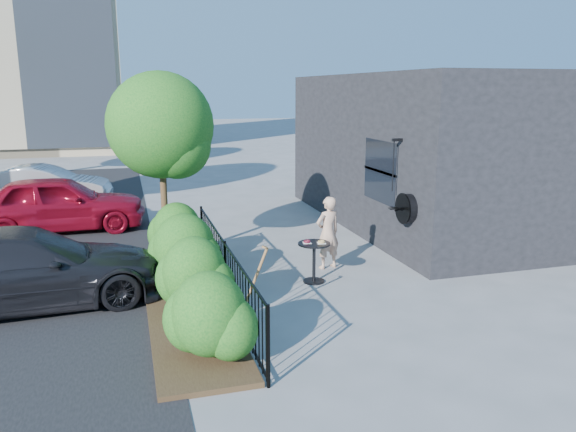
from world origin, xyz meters
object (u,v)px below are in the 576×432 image
object	(u,v)px
cafe_table	(314,255)
patio_tree	(164,132)
woman	(328,233)
shovel	(252,289)
car_silver	(44,186)
car_darkgrey	(25,268)
car_red	(58,203)

from	to	relation	value
cafe_table	patio_tree	bearing A→B (deg)	138.96
woman	cafe_table	bearing A→B (deg)	39.11
shovel	patio_tree	bearing A→B (deg)	104.63
woman	car_silver	size ratio (longest dim) A/B	0.38
car_darkgrey	car_silver	bearing A→B (deg)	-0.64
shovel	car_darkgrey	size ratio (longest dim) A/B	0.28
woman	patio_tree	bearing A→B (deg)	-39.90
car_red	cafe_table	bearing A→B (deg)	-138.56
car_silver	car_darkgrey	world-z (taller)	car_darkgrey
woman	car_red	bearing A→B (deg)	-55.50
shovel	car_silver	bearing A→B (deg)	112.07
woman	shovel	world-z (taller)	woman
patio_tree	car_darkgrey	distance (m)	3.85
shovel	car_silver	xyz separation A→B (m)	(-4.27, 10.54, 0.09)
patio_tree	car_silver	world-z (taller)	patio_tree
shovel	car_darkgrey	bearing A→B (deg)	153.46
car_darkgrey	shovel	bearing A→B (deg)	-122.02
patio_tree	car_silver	distance (m)	7.82
cafe_table	shovel	distance (m)	2.20
car_darkgrey	woman	bearing A→B (deg)	-89.94
car_red	patio_tree	bearing A→B (deg)	-143.95
patio_tree	car_darkgrey	world-z (taller)	patio_tree
woman	shovel	bearing A→B (deg)	32.92
woman	car_darkgrey	size ratio (longest dim) A/B	0.32
patio_tree	cafe_table	size ratio (longest dim) A/B	4.75
patio_tree	shovel	xyz separation A→B (m)	(0.98, -3.76, -2.20)
patio_tree	shovel	distance (m)	4.47
cafe_table	car_silver	size ratio (longest dim) A/B	0.21
car_red	car_silver	size ratio (longest dim) A/B	1.08
cafe_table	car_darkgrey	xyz separation A→B (m)	(-5.08, 0.21, 0.13)
patio_tree	car_red	distance (m)	4.72
woman	car_darkgrey	distance (m)	5.66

